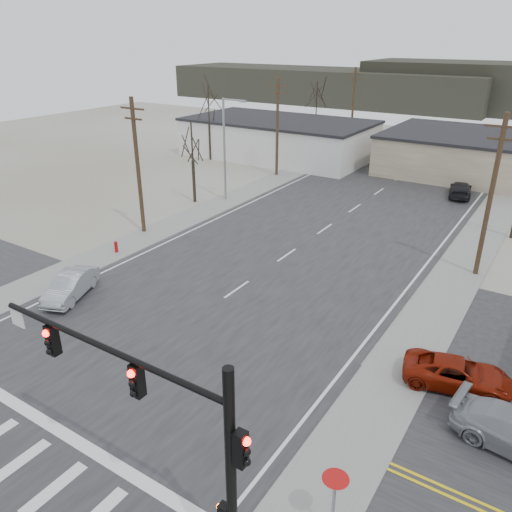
{
  "coord_description": "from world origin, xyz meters",
  "views": [
    {
      "loc": [
        15.23,
        -13.46,
        13.96
      ],
      "look_at": [
        1.43,
        7.9,
        2.6
      ],
      "focal_mm": 35.0,
      "sensor_mm": 36.0,
      "label": 1
    }
  ],
  "objects_px": {
    "car_far_b": "(392,136)",
    "car_parked_red": "(458,374)",
    "fire_hydrant": "(116,247)",
    "sedan_crossing": "(71,286)",
    "car_far_a": "(460,189)",
    "traffic_signal_mast": "(171,423)"
  },
  "relations": [
    {
      "from": "car_far_b",
      "to": "car_parked_red",
      "type": "distance_m",
      "value": 55.53
    },
    {
      "from": "car_far_a",
      "to": "car_parked_red",
      "type": "bearing_deg",
      "value": 91.54
    },
    {
      "from": "sedan_crossing",
      "to": "car_parked_red",
      "type": "relative_size",
      "value": 0.95
    },
    {
      "from": "fire_hydrant",
      "to": "sedan_crossing",
      "type": "bearing_deg",
      "value": -65.42
    },
    {
      "from": "sedan_crossing",
      "to": "car_parked_red",
      "type": "xyz_separation_m",
      "value": [
        20.54,
        3.73,
        -0.09
      ]
    },
    {
      "from": "fire_hydrant",
      "to": "car_far_a",
      "type": "height_order",
      "value": "car_far_a"
    },
    {
      "from": "traffic_signal_mast",
      "to": "fire_hydrant",
      "type": "relative_size",
      "value": 10.29
    },
    {
      "from": "car_far_a",
      "to": "car_far_b",
      "type": "relative_size",
      "value": 1.29
    },
    {
      "from": "fire_hydrant",
      "to": "traffic_signal_mast",
      "type": "bearing_deg",
      "value": -38.13
    },
    {
      "from": "car_far_a",
      "to": "fire_hydrant",
      "type": "bearing_deg",
      "value": 46.73
    },
    {
      "from": "sedan_crossing",
      "to": "car_parked_red",
      "type": "distance_m",
      "value": 20.88
    },
    {
      "from": "sedan_crossing",
      "to": "car_far_b",
      "type": "height_order",
      "value": "sedan_crossing"
    },
    {
      "from": "traffic_signal_mast",
      "to": "sedan_crossing",
      "type": "height_order",
      "value": "traffic_signal_mast"
    },
    {
      "from": "car_parked_red",
      "to": "car_far_b",
      "type": "bearing_deg",
      "value": 10.38
    },
    {
      "from": "traffic_signal_mast",
      "to": "car_far_a",
      "type": "bearing_deg",
      "value": 91.43
    },
    {
      "from": "fire_hydrant",
      "to": "car_far_b",
      "type": "relative_size",
      "value": 0.24
    },
    {
      "from": "fire_hydrant",
      "to": "sedan_crossing",
      "type": "xyz_separation_m",
      "value": [
        2.7,
        -5.9,
        0.3
      ]
    },
    {
      "from": "fire_hydrant",
      "to": "sedan_crossing",
      "type": "distance_m",
      "value": 6.5
    },
    {
      "from": "fire_hydrant",
      "to": "car_parked_red",
      "type": "distance_m",
      "value": 23.34
    },
    {
      "from": "sedan_crossing",
      "to": "car_far_a",
      "type": "bearing_deg",
      "value": 43.55
    },
    {
      "from": "sedan_crossing",
      "to": "car_far_a",
      "type": "height_order",
      "value": "sedan_crossing"
    },
    {
      "from": "traffic_signal_mast",
      "to": "fire_hydrant",
      "type": "xyz_separation_m",
      "value": [
        -18.09,
        14.2,
        -4.22
      ]
    }
  ]
}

